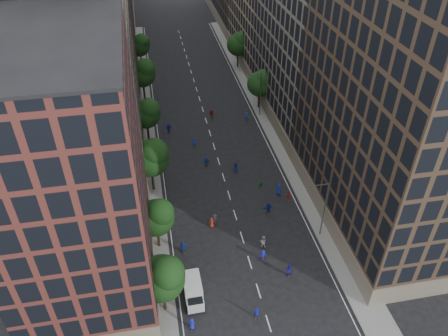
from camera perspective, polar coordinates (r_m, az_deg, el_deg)
name	(u,v)px	position (r m, az deg, el deg)	size (l,w,h in m)	color
ground	(210,134)	(80.57, -1.79, 4.42)	(240.00, 240.00, 0.00)	black
sidewalk_left	(143,120)	(86.29, -10.55, 6.22)	(4.00, 105.00, 0.15)	slate
sidewalk_right	(263,108)	(89.10, 5.11, 7.79)	(4.00, 105.00, 0.15)	slate
bldg_left_a	(74,179)	(48.32, -19.00, -1.34)	(14.00, 22.00, 30.00)	#5B2822
bldg_left_b	(85,67)	(68.04, -17.73, 12.45)	(14.00, 26.00, 34.00)	#957F61
bldg_left_c	(95,32)	(90.45, -16.46, 16.63)	(14.00, 20.00, 28.00)	#5B2822
bldg_right_a	(396,102)	(57.22, 21.58, 7.96)	(14.00, 30.00, 36.00)	#423123
bldg_right_b	(312,32)	(81.45, 11.41, 17.06)	(14.00, 28.00, 33.00)	#645E52
tree_left_0	(163,277)	(48.60, -7.96, -13.91)	(5.20, 5.20, 8.83)	black
tree_left_1	(157,216)	(55.78, -8.74, -6.26)	(4.80, 4.80, 8.21)	black
tree_left_2	(151,157)	(64.62, -9.49, 1.47)	(5.60, 5.60, 9.45)	black
tree_left_3	(147,113)	(76.78, -10.05, 7.12)	(5.00, 5.00, 8.58)	black
tree_left_4	(143,72)	(90.94, -10.56, 12.19)	(5.40, 5.40, 9.08)	black
tree_left_5	(140,45)	(105.90, -10.91, 15.53)	(4.80, 4.80, 8.33)	black
tree_right_a	(261,82)	(86.68, 4.85, 11.07)	(5.00, 5.00, 8.39)	black
tree_right_b	(239,43)	(104.33, 1.97, 15.99)	(5.20, 5.20, 8.83)	black
streetlamp_near	(323,207)	(58.46, 12.83, -4.97)	(2.64, 0.22, 9.06)	#595B60
streetlamp_far	(259,92)	(84.18, 4.66, 9.90)	(2.64, 0.22, 9.06)	#595B60
cargo_van	(193,290)	(53.04, -4.05, -15.66)	(2.25, 4.69, 2.48)	silver
skater_0	(192,324)	(51.08, -4.22, -19.67)	(0.78, 0.51, 1.60)	#1622B4
skater_1	(256,313)	(51.80, 4.26, -18.36)	(0.63, 0.41, 1.72)	#121A97
skater_2	(288,270)	(55.86, 8.35, -13.08)	(0.88, 0.68, 1.80)	#15139C
skater_3	(263,255)	(57.22, 5.09, -11.28)	(1.05, 0.60, 1.62)	#161FB8
skater_4	(183,247)	(57.98, -5.35, -10.27)	(1.11, 0.46, 1.89)	#133BA0
skater_5	(268,208)	(63.38, 5.80, -5.28)	(1.74, 0.55, 1.87)	navy
skater_6	(212,223)	(61.12, -1.63, -7.16)	(0.80, 0.52, 1.64)	maroon
skater_7	(288,196)	(66.04, 8.41, -3.63)	(0.58, 0.38, 1.60)	maroon
skater_8	(263,242)	(58.67, 5.12, -9.57)	(0.90, 0.70, 1.85)	silver
skater_9	(215,219)	(61.67, -1.21, -6.69)	(1.03, 0.59, 1.60)	#434348
skater_10	(261,185)	(67.50, 4.82, -2.28)	(0.92, 0.38, 1.57)	#1C6034
skater_11	(206,161)	(72.29, -2.32, 0.86)	(1.43, 0.46, 1.55)	#143DA8
skater_12	(279,190)	(66.74, 7.13, -2.82)	(0.93, 0.60, 1.90)	#122398
skater_13	(194,143)	(76.79, -3.95, 3.34)	(0.66, 0.43, 1.81)	#1647B6
skater_14	(235,168)	(70.53, 1.45, 0.01)	(0.93, 0.72, 1.90)	#132B9E
skater_15	(246,117)	(84.49, 2.93, 6.72)	(1.06, 0.61, 1.64)	#13369D
skater_16	(169,129)	(80.92, -7.21, 5.09)	(1.14, 0.47, 1.94)	#1519B2
skater_17	(212,114)	(85.43, -1.61, 7.11)	(1.50, 0.48, 1.62)	maroon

